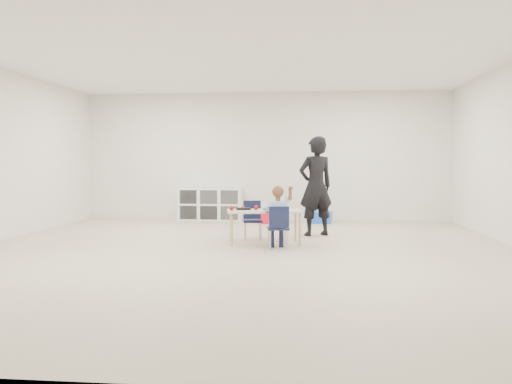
# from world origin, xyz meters

# --- Properties ---
(room) EXTENTS (9.00, 9.02, 2.80)m
(room) POSITION_xyz_m (0.00, 0.00, 1.40)
(room) COLOR beige
(room) RESTS_ON ground
(table) EXTENTS (1.23, 0.76, 0.53)m
(table) POSITION_xyz_m (0.29, 0.87, 0.27)
(table) COLOR beige
(table) RESTS_ON ground
(chair_near) EXTENTS (0.35, 0.34, 0.63)m
(chair_near) POSITION_xyz_m (0.53, 0.39, 0.32)
(chair_near) COLOR #111633
(chair_near) RESTS_ON ground
(chair_far) EXTENTS (0.35, 0.34, 0.63)m
(chair_far) POSITION_xyz_m (0.05, 1.34, 0.32)
(chair_far) COLOR #111633
(chair_far) RESTS_ON ground
(child) EXTENTS (0.49, 0.49, 0.99)m
(child) POSITION_xyz_m (0.53, 0.39, 0.50)
(child) COLOR #A1BFDA
(child) RESTS_ON chair_near
(lunch_tray_near) EXTENTS (0.24, 0.20, 0.03)m
(lunch_tray_near) POSITION_xyz_m (0.40, 0.93, 0.54)
(lunch_tray_near) COLOR black
(lunch_tray_near) RESTS_ON table
(lunch_tray_far) EXTENTS (0.24, 0.20, 0.03)m
(lunch_tray_far) POSITION_xyz_m (-0.04, 0.91, 0.54)
(lunch_tray_far) COLOR black
(lunch_tray_far) RESTS_ON table
(milk_carton) EXTENTS (0.08, 0.08, 0.10)m
(milk_carton) POSITION_xyz_m (0.31, 0.77, 0.58)
(milk_carton) COLOR white
(milk_carton) RESTS_ON table
(bread_roll) EXTENTS (0.09, 0.09, 0.07)m
(bread_roll) POSITION_xyz_m (0.58, 0.80, 0.56)
(bread_roll) COLOR tan
(bread_roll) RESTS_ON table
(apple_near) EXTENTS (0.07, 0.07, 0.07)m
(apple_near) POSITION_xyz_m (0.16, 0.88, 0.56)
(apple_near) COLOR maroon
(apple_near) RESTS_ON table
(apple_far) EXTENTS (0.07, 0.07, 0.07)m
(apple_far) POSITION_xyz_m (-0.20, 0.73, 0.56)
(apple_far) COLOR maroon
(apple_far) RESTS_ON table
(cubby_shelf) EXTENTS (1.40, 0.40, 0.70)m
(cubby_shelf) POSITION_xyz_m (-1.20, 4.28, 0.35)
(cubby_shelf) COLOR white
(cubby_shelf) RESTS_ON ground
(adult) EXTENTS (0.74, 0.65, 1.71)m
(adult) POSITION_xyz_m (1.08, 1.95, 0.85)
(adult) COLOR black
(adult) RESTS_ON ground
(bin_red) EXTENTS (0.38, 0.47, 0.22)m
(bin_red) POSITION_xyz_m (0.11, 3.81, 0.11)
(bin_red) COLOR red
(bin_red) RESTS_ON ground
(bin_yellow) EXTENTS (0.46, 0.54, 0.23)m
(bin_yellow) POSITION_xyz_m (0.31, 3.85, 0.11)
(bin_yellow) COLOR gold
(bin_yellow) RESTS_ON ground
(bin_blue) EXTENTS (0.44, 0.53, 0.24)m
(bin_blue) POSITION_xyz_m (1.24, 3.98, 0.12)
(bin_blue) COLOR blue
(bin_blue) RESTS_ON ground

